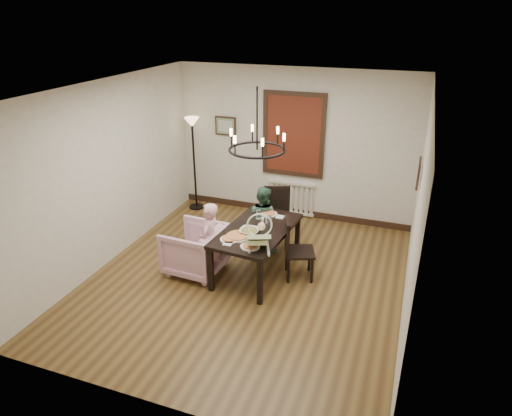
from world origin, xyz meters
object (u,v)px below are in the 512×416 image
Objects in this scene: elderly_woman at (209,247)px; seated_man at (262,224)px; chair_far at (277,218)px; baby_bouncer at (258,236)px; dining_table at (257,234)px; drinking_glass at (270,222)px; floor_lamp at (194,165)px; chair_right at (300,248)px; armchair at (195,249)px.

elderly_woman is 1.15m from seated_man.
chair_far is 1.49m from baby_bouncer.
drinking_glass is at bearing 54.29° from dining_table.
elderly_woman reaches higher than drinking_glass.
seated_man is (-0.18, -0.23, -0.04)m from chair_far.
baby_bouncer is (0.36, -1.20, 0.44)m from seated_man.
seated_man is 1.83× the size of baby_bouncer.
seated_man is 0.52× the size of floor_lamp.
chair_right is 1.59m from armchair.
chair_right reaches higher than seated_man.
seated_man is at bearing 84.28° from baby_bouncer.
drinking_glass is (-0.06, 0.66, -0.10)m from baby_bouncer.
floor_lamp is (-2.01, 0.97, 0.40)m from chair_far.
chair_right is 1.00m from seated_man.
seated_man is (0.46, 1.06, -0.03)m from elderly_woman.
chair_right is 1.03× the size of seated_man.
chair_right reaches higher than dining_table.
drinking_glass is (-0.50, 0.07, 0.32)m from chair_right.
dining_table is 0.91× the size of floor_lamp.
seated_man is at bearing -147.39° from chair_far.
dining_table is 0.73m from elderly_woman.
elderly_woman is 0.92m from baby_bouncer.
seated_man is (-0.80, 0.61, -0.02)m from chair_right.
floor_lamp is (-2.18, 2.40, -0.00)m from baby_bouncer.
drinking_glass is (0.30, -0.54, 0.33)m from seated_man.
floor_lamp is (-2.62, 1.81, 0.42)m from chair_right.
chair_far reaches higher than dining_table.
chair_right is (0.64, 0.09, -0.17)m from dining_table.
elderly_woman is at bearing 74.96° from seated_man.
elderly_woman reaches higher than seated_man.
elderly_woman is at bearing 79.04° from armchair.
chair_far is 0.56× the size of floor_lamp.
drinking_glass is (0.76, 0.52, 0.30)m from elderly_woman.
elderly_woman is (0.29, -0.07, 0.12)m from armchair.
dining_table is 1.71× the size of chair_right.
armchair is 0.46× the size of floor_lamp.
floor_lamp is at bearing 141.41° from dining_table.
chair_right reaches higher than drinking_glass.
baby_bouncer is 3.24m from floor_lamp.
chair_right is at bearing 106.90° from armchair.
chair_far is at bearing 98.86° from drinking_glass.
floor_lamp is at bearing 140.74° from drinking_glass.
chair_far is 0.29m from seated_man.
baby_bouncer is (0.18, -1.43, 0.40)m from chair_far.
armchair is at bearing 61.37° from seated_man.
floor_lamp reaches higher than armchair.
elderly_woman is 1.07× the size of seated_man.
seated_man is at bearing -33.25° from floor_lamp.
chair_right is (0.62, -0.83, -0.02)m from chair_far.
drinking_glass is at bearing -100.31° from chair_far.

